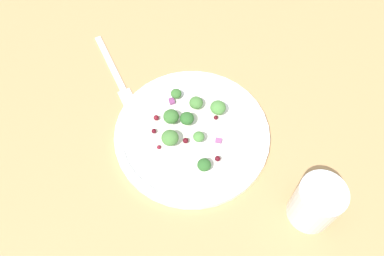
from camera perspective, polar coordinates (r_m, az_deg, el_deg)
ground_plane at (r=70.05cm, az=2.28°, el=-0.64°), size 180.00×180.00×2.00cm
plate at (r=67.75cm, az=0.00°, el=-0.78°), size 27.11×27.11×1.70cm
dressing_pool at (r=67.37cm, az=0.00°, el=-0.60°), size 15.73×15.73×0.20cm
broccoli_floret_0 at (r=64.67cm, az=-3.25°, el=-1.48°), size 2.90×2.90×2.94cm
broccoli_floret_1 at (r=65.01cm, az=1.00°, el=-1.31°), size 1.93×1.93×1.95cm
broccoli_floret_2 at (r=62.88cm, az=1.80°, el=-5.45°), size 2.26×2.26×2.29cm
broccoli_floret_3 at (r=68.03cm, az=3.84°, el=3.00°), size 2.75×2.75×2.79cm
broccoli_floret_4 at (r=67.00cm, az=-3.09°, el=1.67°), size 2.74×2.74×2.78cm
broccoli_floret_5 at (r=70.40cm, az=-2.36°, el=5.06°), size 1.97×1.97×2.00cm
broccoli_floret_6 at (r=66.61cm, az=-0.75°, el=1.39°), size 2.46×2.46×2.49cm
broccoli_floret_7 at (r=68.86cm, az=0.61°, el=3.71°), size 2.45×2.45×2.48cm
cranberry_0 at (r=68.46cm, az=3.53°, el=1.55°), size 0.77×0.77×0.77cm
cranberry_1 at (r=65.51cm, az=-0.95°, el=-1.86°), size 0.99×0.99×0.99cm
cranberry_2 at (r=64.15cm, az=3.79°, el=-4.51°), size 0.94×0.94×0.94cm
cranberry_3 at (r=65.82cm, az=-4.89°, el=-2.83°), size 0.72×0.72×0.72cm
cranberry_4 at (r=68.28cm, az=-5.28°, el=1.51°), size 0.97×0.97×0.97cm
cranberry_5 at (r=67.00cm, az=-5.62°, el=-0.46°), size 0.85×0.85×0.85cm
onion_bit_0 at (r=70.28cm, az=-3.00°, el=3.98°), size 1.46×1.51×0.48cm
onion_bit_1 at (r=66.39cm, az=3.92°, el=-1.88°), size 1.21×0.96×0.58cm
onion_bit_2 at (r=68.53cm, az=-3.08°, el=1.58°), size 1.21×1.37×0.38cm
fork at (r=77.44cm, az=-11.23°, el=7.93°), size 13.88×14.94×0.50cm
water_glass at (r=61.59cm, az=17.76°, el=-10.47°), size 7.00×7.00×8.76cm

